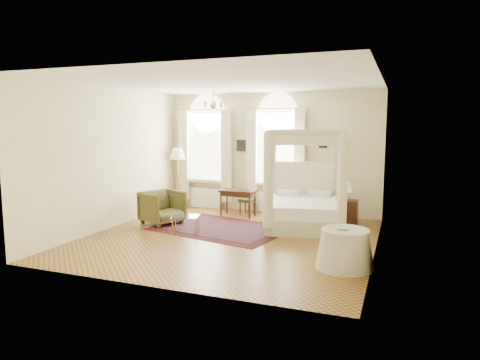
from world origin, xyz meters
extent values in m
plane|color=olive|center=(0.00, 0.00, 0.00)|extent=(6.00, 6.00, 0.00)
plane|color=#FFF6C2|center=(0.00, 3.00, 1.65)|extent=(6.00, 0.00, 6.00)
plane|color=#FFF6C2|center=(0.00, -3.00, 1.65)|extent=(6.00, 0.00, 6.00)
plane|color=#FFF6C2|center=(-3.00, 0.00, 1.65)|extent=(0.00, 6.00, 6.00)
plane|color=#FFF6C2|center=(3.00, 0.00, 1.65)|extent=(0.00, 6.00, 6.00)
plane|color=white|center=(0.00, 0.00, 3.30)|extent=(6.00, 6.00, 0.00)
cube|color=white|center=(-1.90, 2.97, 1.80)|extent=(1.10, 0.04, 1.90)
cylinder|color=white|center=(-1.90, 2.97, 2.75)|extent=(1.10, 0.04, 1.10)
cube|color=white|center=(-1.90, 2.88, 0.81)|extent=(1.32, 0.24, 0.08)
cube|color=beige|center=(-2.57, 2.80, 1.55)|extent=(0.28, 0.14, 2.60)
cube|color=beige|center=(-1.23, 2.80, 1.55)|extent=(0.28, 0.14, 2.60)
cube|color=white|center=(-1.90, 2.90, 0.30)|extent=(1.00, 0.12, 0.58)
cube|color=white|center=(0.20, 2.97, 1.80)|extent=(1.10, 0.04, 1.90)
cylinder|color=white|center=(0.20, 2.97, 2.75)|extent=(1.10, 0.04, 1.10)
cube|color=white|center=(0.20, 2.88, 0.81)|extent=(1.32, 0.24, 0.08)
cube|color=beige|center=(-0.47, 2.80, 1.55)|extent=(0.28, 0.14, 2.60)
cube|color=beige|center=(0.87, 2.80, 1.55)|extent=(0.28, 0.14, 2.60)
cube|color=white|center=(0.20, 2.90, 0.30)|extent=(1.00, 0.12, 0.58)
cylinder|color=#C58941|center=(-0.90, 1.20, 3.10)|extent=(0.02, 0.02, 0.40)
sphere|color=#C58941|center=(-0.90, 1.20, 2.88)|extent=(0.16, 0.16, 0.16)
sphere|color=beige|center=(-0.68, 1.20, 2.95)|extent=(0.07, 0.07, 0.07)
sphere|color=beige|center=(-0.79, 1.39, 2.95)|extent=(0.07, 0.07, 0.07)
sphere|color=beige|center=(-1.01, 1.39, 2.95)|extent=(0.07, 0.07, 0.07)
sphere|color=beige|center=(-1.12, 1.20, 2.95)|extent=(0.07, 0.07, 0.07)
sphere|color=beige|center=(-1.01, 1.01, 2.95)|extent=(0.07, 0.07, 0.07)
sphere|color=beige|center=(-0.79, 1.01, 2.95)|extent=(0.07, 0.07, 0.07)
cube|color=black|center=(-0.85, 2.97, 1.85)|extent=(0.26, 0.03, 0.32)
cube|color=black|center=(1.45, 2.97, 1.95)|extent=(0.22, 0.03, 0.26)
cube|color=#BBBE9A|center=(1.28, 1.58, 0.18)|extent=(2.10, 2.39, 0.36)
cube|color=white|center=(1.28, 1.58, 0.49)|extent=(1.98, 2.28, 0.28)
cube|color=beige|center=(1.06, 2.55, 0.89)|extent=(1.66, 0.44, 1.19)
cube|color=#BBBE9A|center=(0.30, 2.36, 1.14)|extent=(0.11, 0.11, 2.28)
cube|color=#BBBE9A|center=(1.83, 2.70, 1.14)|extent=(0.11, 0.11, 2.28)
cube|color=#BBBE9A|center=(0.73, 0.45, 1.14)|extent=(0.11, 0.11, 2.28)
cube|color=#BBBE9A|center=(2.26, 0.79, 1.14)|extent=(0.11, 0.11, 2.28)
cube|color=#BBBE9A|center=(1.06, 2.53, 2.28)|extent=(1.66, 0.44, 0.08)
cube|color=#BBBE9A|center=(1.49, 0.62, 2.28)|extent=(1.66, 0.44, 0.08)
cube|color=#BBBE9A|center=(0.52, 1.40, 2.28)|extent=(0.53, 2.04, 0.08)
cube|color=#BBBE9A|center=(2.04, 1.75, 2.28)|extent=(0.53, 2.04, 0.08)
cube|color=beige|center=(1.06, 2.53, 2.14)|extent=(1.71, 0.42, 0.28)
cube|color=beige|center=(1.49, 0.62, 2.14)|extent=(1.71, 0.42, 0.28)
cube|color=beige|center=(0.52, 1.40, 2.14)|extent=(0.51, 2.09, 0.28)
cube|color=beige|center=(2.04, 1.75, 2.14)|extent=(0.51, 2.09, 0.28)
cylinder|color=beige|center=(0.73, 0.45, 1.24)|extent=(0.22, 0.22, 2.08)
cylinder|color=beige|center=(2.26, 0.79, 1.24)|extent=(0.22, 0.22, 2.08)
cube|color=#3A1C0F|center=(2.25, 2.04, 0.32)|extent=(0.45, 0.41, 0.63)
cylinder|color=#C58941|center=(2.19, 1.97, 0.74)|extent=(0.13, 0.13, 0.22)
cone|color=beige|center=(2.19, 1.97, 0.96)|extent=(0.31, 0.31, 0.24)
cube|color=#3A1C0F|center=(-0.64, 2.16, 0.68)|extent=(0.97, 0.54, 0.06)
cube|color=#3A1C0F|center=(-0.64, 2.16, 0.60)|extent=(0.87, 0.44, 0.09)
cylinder|color=#3A1C0F|center=(-1.04, 2.37, 0.33)|extent=(0.05, 0.05, 0.66)
cylinder|color=#3A1C0F|center=(-0.21, 2.32, 0.33)|extent=(0.05, 0.05, 0.66)
cylinder|color=#3A1C0F|center=(-1.06, 1.99, 0.33)|extent=(0.05, 0.05, 0.66)
cylinder|color=#3A1C0F|center=(-0.23, 1.95, 0.33)|extent=(0.05, 0.05, 0.66)
imported|color=black|center=(-0.44, 2.12, 0.72)|extent=(0.34, 0.26, 0.02)
cube|color=#453E1D|center=(-0.48, 2.46, 0.39)|extent=(0.43, 0.43, 0.07)
cylinder|color=#3A1C0F|center=(-0.64, 2.35, 0.17)|extent=(0.04, 0.04, 0.35)
cylinder|color=#3A1C0F|center=(-0.37, 2.30, 0.17)|extent=(0.04, 0.04, 0.35)
cylinder|color=#3A1C0F|center=(-0.59, 2.62, 0.17)|extent=(0.04, 0.04, 0.35)
cylinder|color=#3A1C0F|center=(-0.32, 2.57, 0.17)|extent=(0.04, 0.04, 0.35)
imported|color=#48421E|center=(-2.06, 0.67, 0.41)|extent=(1.17, 1.16, 0.82)
cube|color=silver|center=(-1.06, 0.00, 0.40)|extent=(0.70, 0.59, 0.02)
cylinder|color=#C58941|center=(-1.26, -0.24, 0.20)|extent=(0.02, 0.02, 0.40)
cylinder|color=#C58941|center=(-0.76, -0.08, 0.20)|extent=(0.02, 0.02, 0.40)
cylinder|color=#C58941|center=(-1.36, 0.08, 0.20)|extent=(0.02, 0.02, 0.40)
cylinder|color=#C58941|center=(-0.87, 0.24, 0.20)|extent=(0.02, 0.02, 0.40)
cylinder|color=#C58941|center=(-2.70, 2.63, 0.02)|extent=(0.31, 0.31, 0.03)
cylinder|color=#C58941|center=(-2.70, 2.63, 0.78)|extent=(0.04, 0.04, 1.55)
cone|color=beige|center=(-2.70, 2.63, 1.60)|extent=(0.46, 0.46, 0.33)
cube|color=#441011|center=(-0.49, 0.73, 0.00)|extent=(3.40, 2.75, 0.01)
cube|color=black|center=(-0.49, 0.73, 0.01)|extent=(2.84, 2.19, 0.01)
cone|color=beige|center=(2.57, -1.08, 0.32)|extent=(0.99, 0.99, 0.64)
cylinder|color=beige|center=(2.57, -1.08, 0.66)|extent=(0.81, 0.81, 0.04)
imported|color=black|center=(2.43, -1.07, 0.69)|extent=(0.21, 0.26, 0.02)
camera|label=1|loc=(3.41, -8.31, 2.43)|focal=32.00mm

